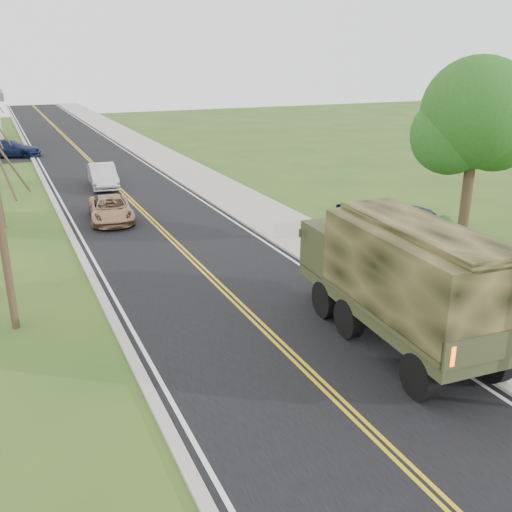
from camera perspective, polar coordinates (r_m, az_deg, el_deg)
ground at (r=13.05m, az=14.21°, el=-19.23°), size 160.00×160.00×0.00m
road at (r=48.85m, az=-16.34°, el=9.20°), size 8.00×120.00×0.01m
curb_right at (r=49.59m, az=-11.55°, el=9.79°), size 0.30×120.00×0.12m
sidewalk_right at (r=50.01m, az=-9.58°, el=9.98°), size 3.20×120.00×0.10m
curb_left at (r=48.43m, az=-21.23°, el=8.64°), size 0.30×120.00×0.10m
leafy_tree at (r=25.26m, az=21.12°, el=12.41°), size 4.83×4.50×8.10m
bare_tree_a at (r=18.50m, az=-23.90°, el=0.74°), size 1.93×2.26×6.08m
military_truck at (r=16.64m, az=14.48°, el=-1.73°), size 3.14×7.84×3.83m
suv_champagne at (r=30.11m, az=-14.32°, el=4.58°), size 2.54×4.68×1.25m
sedan_silver at (r=38.08m, az=-15.07°, el=7.74°), size 1.90×4.63×1.49m
pickup_navy at (r=28.15m, az=13.31°, el=3.96°), size 5.53×2.76×1.54m
lot_car_navy at (r=52.32m, az=-23.47°, el=9.82°), size 5.38×3.62×1.45m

